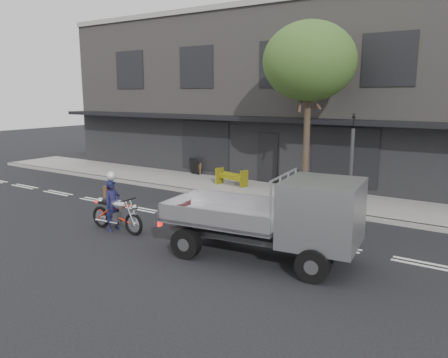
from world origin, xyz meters
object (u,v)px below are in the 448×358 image
at_px(traffic_light_pole, 351,168).
at_px(flatbed_ute, 303,214).
at_px(construction_barrier, 229,178).
at_px(sandwich_board, 194,166).
at_px(street_tree, 309,62).
at_px(motorcycle, 117,213).
at_px(rider, 113,205).

bearing_deg(traffic_light_pole, flatbed_ute, -85.13).
bearing_deg(traffic_light_pole, construction_barrier, 167.92).
distance_m(flatbed_ute, sandwich_board, 11.94).
bearing_deg(construction_barrier, traffic_light_pole, -12.08).
bearing_deg(flatbed_ute, traffic_light_pole, 87.99).
distance_m(street_tree, sandwich_board, 8.37).
relative_size(flatbed_ute, construction_barrier, 3.69).
relative_size(motorcycle, sandwich_board, 2.50).
bearing_deg(motorcycle, construction_barrier, 92.14).
distance_m(motorcycle, sandwich_board, 8.89).
bearing_deg(street_tree, traffic_light_pole, -23.03).
height_order(traffic_light_pole, flatbed_ute, traffic_light_pole).
xyz_separation_m(street_tree, construction_barrier, (-3.69, 0.37, -4.74)).
relative_size(flatbed_ute, sandwich_board, 6.00).
relative_size(street_tree, traffic_light_pole, 1.93).
distance_m(street_tree, motorcycle, 8.70).
bearing_deg(construction_barrier, street_tree, -5.70).
bearing_deg(flatbed_ute, motorcycle, 178.84).
xyz_separation_m(motorcycle, rider, (-0.15, -0.00, 0.23)).
relative_size(rider, flatbed_ute, 0.31).
bearing_deg(construction_barrier, sandwich_board, 154.42).
bearing_deg(motorcycle, sandwich_board, 111.35).
height_order(street_tree, motorcycle, street_tree).
distance_m(construction_barrier, sandwich_board, 3.32).
distance_m(traffic_light_pole, construction_barrier, 5.93).
relative_size(motorcycle, construction_barrier, 1.53).
bearing_deg(rider, traffic_light_pole, -44.99).
distance_m(motorcycle, rider, 0.27).
distance_m(street_tree, construction_barrier, 6.02).
bearing_deg(flatbed_ute, street_tree, 105.56).
xyz_separation_m(rider, sandwich_board, (-3.13, 8.26, -0.21)).
distance_m(rider, flatbed_ute, 6.03).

